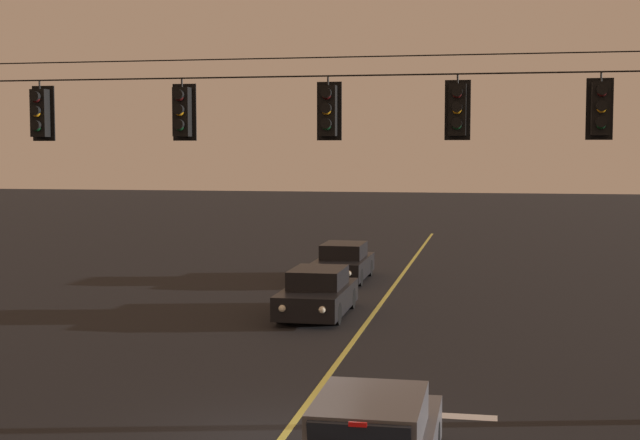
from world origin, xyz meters
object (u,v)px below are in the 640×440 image
at_px(traffic_light_centre, 328,111).
at_px(traffic_light_right_inner, 457,109).
at_px(traffic_light_left_inner, 182,112).
at_px(traffic_light_rightmost, 601,108).
at_px(car_oncoming_trailing, 343,263).
at_px(traffic_light_leftmost, 40,113).
at_px(car_oncoming_lead, 317,294).

xyz_separation_m(traffic_light_centre, traffic_light_right_inner, (2.44, 0.00, 0.00)).
relative_size(traffic_light_left_inner, traffic_light_right_inner, 1.00).
height_order(traffic_light_rightmost, car_oncoming_trailing, traffic_light_rightmost).
relative_size(traffic_light_leftmost, car_oncoming_lead, 0.28).
bearing_deg(car_oncoming_lead, traffic_light_left_inner, -96.19).
bearing_deg(traffic_light_rightmost, traffic_light_leftmost, 180.00).
relative_size(traffic_light_centre, traffic_light_rightmost, 1.00).
bearing_deg(car_oncoming_lead, car_oncoming_trailing, 93.36).
distance_m(traffic_light_centre, traffic_light_rightmost, 5.00).
bearing_deg(traffic_light_left_inner, traffic_light_right_inner, 0.00).
height_order(traffic_light_left_inner, traffic_light_rightmost, same).
relative_size(traffic_light_leftmost, traffic_light_centre, 1.00).
relative_size(traffic_light_leftmost, traffic_light_rightmost, 1.00).
bearing_deg(car_oncoming_trailing, traffic_light_rightmost, -65.67).
distance_m(traffic_light_leftmost, traffic_light_right_inner, 8.38).
xyz_separation_m(traffic_light_rightmost, car_oncoming_lead, (-6.94, 8.98, -4.98)).
distance_m(traffic_light_leftmost, traffic_light_left_inner, 3.02).
bearing_deg(traffic_light_left_inner, car_oncoming_trailing, 88.09).
height_order(traffic_light_left_inner, car_oncoming_trailing, traffic_light_left_inner).
height_order(traffic_light_rightmost, car_oncoming_lead, traffic_light_rightmost).
distance_m(traffic_light_centre, car_oncoming_lead, 10.45).
xyz_separation_m(traffic_light_left_inner, car_oncoming_trailing, (0.54, 16.29, -4.98)).
bearing_deg(traffic_light_centre, traffic_light_left_inner, 180.00).
xyz_separation_m(traffic_light_left_inner, car_oncoming_lead, (0.97, 8.98, -4.98)).
distance_m(traffic_light_left_inner, traffic_light_centre, 2.92).
bearing_deg(traffic_light_leftmost, traffic_light_rightmost, 0.00).
xyz_separation_m(traffic_light_rightmost, car_oncoming_trailing, (-7.37, 16.29, -4.98)).
bearing_deg(car_oncoming_trailing, traffic_light_left_inner, -91.91).
distance_m(traffic_light_rightmost, car_oncoming_trailing, 18.56).
xyz_separation_m(traffic_light_leftmost, traffic_light_right_inner, (8.38, 0.00, 0.00)).
xyz_separation_m(traffic_light_centre, car_oncoming_trailing, (-2.37, 16.29, -4.98)).
height_order(traffic_light_left_inner, car_oncoming_lead, traffic_light_left_inner).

